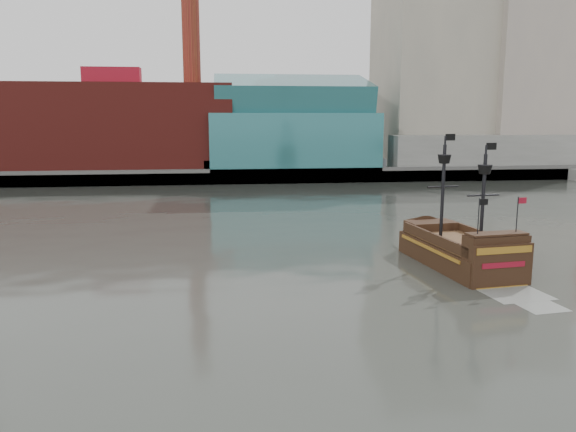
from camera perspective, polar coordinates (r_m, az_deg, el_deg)
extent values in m
plane|color=#292B26|center=(35.44, -1.10, -8.77)|extent=(400.00, 400.00, 0.00)
cube|color=slate|center=(125.84, -5.45, 5.30)|extent=(220.00, 60.00, 2.00)
cube|color=#4C4C49|center=(96.45, -4.95, 4.02)|extent=(220.00, 1.00, 2.60)
cube|color=maroon|center=(107.00, -17.21, 8.61)|extent=(42.00, 18.00, 15.00)
cube|color=#29696D|center=(104.32, 0.39, 7.66)|extent=(30.00, 16.00, 10.00)
cube|color=#9D9582|center=(122.14, 14.45, 16.17)|extent=(20.00, 22.00, 46.00)
cube|color=gray|center=(125.79, 22.93, 13.68)|extent=(18.00, 18.00, 38.00)
cube|color=#9D9582|center=(141.84, 15.83, 16.44)|extent=(24.00, 20.00, 52.00)
cube|color=slate|center=(112.06, 20.44, 6.17)|extent=(40.00, 6.00, 6.00)
cylinder|color=maroon|center=(108.72, -9.87, 18.72)|extent=(3.20, 3.20, 22.00)
cube|color=#29696D|center=(104.28, 0.40, 12.05)|extent=(28.00, 14.94, 8.78)
cube|color=black|center=(45.58, 16.82, -4.18)|extent=(5.93, 11.64, 2.42)
cube|color=#50371D|center=(45.28, 16.91, -2.52)|extent=(5.34, 10.48, 0.28)
cube|color=black|center=(49.02, 14.29, -1.06)|extent=(4.19, 2.68, 0.93)
cube|color=black|center=(41.15, 20.37, -2.97)|extent=(4.57, 2.00, 1.68)
cube|color=black|center=(40.82, 20.91, -5.26)|extent=(4.56, 0.76, 3.72)
cube|color=#94651C|center=(40.36, 21.15, -3.26)|extent=(4.17, 0.56, 0.47)
cube|color=maroon|center=(40.60, 21.06, -4.67)|extent=(3.25, 0.46, 0.37)
cylinder|color=black|center=(45.46, 15.45, 2.43)|extent=(0.29, 0.29, 7.26)
cylinder|color=black|center=(43.71, 19.20, 1.57)|extent=(0.29, 0.29, 6.70)
cone|color=black|center=(45.21, 15.60, 5.59)|extent=(1.14, 1.14, 0.65)
cone|color=black|center=(43.45, 19.37, 4.48)|extent=(1.14, 1.14, 0.65)
cube|color=black|center=(45.33, 16.17, 7.70)|extent=(0.84, 0.13, 0.51)
cube|color=black|center=(43.57, 19.96, 6.67)|extent=(0.84, 0.13, 0.51)
cube|color=gray|center=(39.90, 22.08, -7.34)|extent=(4.32, 3.79, 0.01)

